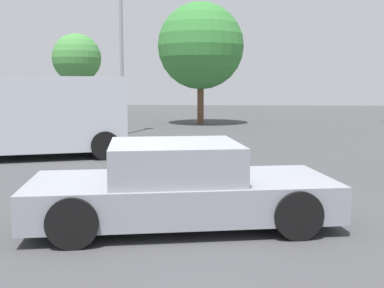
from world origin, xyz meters
name	(u,v)px	position (x,y,z in m)	size (l,w,h in m)	color
ground_plane	(173,220)	(0.00, 0.00, 0.00)	(80.00, 80.00, 0.00)	#424244
sedan_foreground	(180,187)	(0.11, -0.17, 0.54)	(4.47, 2.53, 1.17)	gray
dog	(225,172)	(0.75, 2.37, 0.29)	(0.32, 0.65, 0.46)	beige
van_white	(24,114)	(-4.69, 5.70, 1.19)	(5.66, 3.71, 2.19)	#B2B7C1
light_post_near	(121,7)	(-3.38, 11.88, 4.97)	(0.44, 0.44, 7.49)	gray
tree_back_left	(77,59)	(-8.67, 22.69, 3.63)	(3.05, 3.05, 5.19)	brown
tree_back_center	(201,46)	(-0.55, 17.04, 3.89)	(4.27, 4.27, 6.03)	brown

